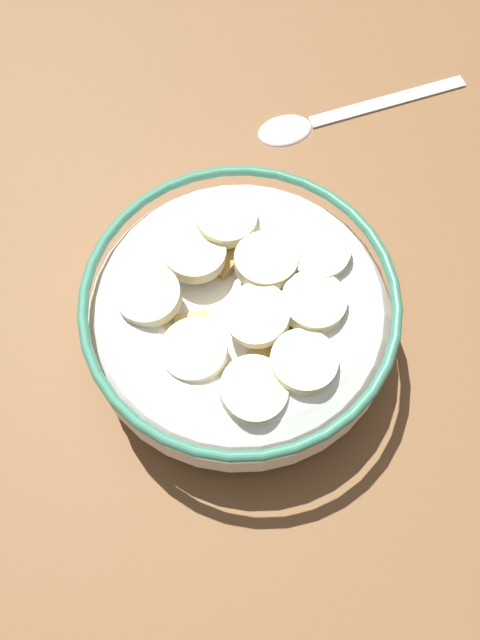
% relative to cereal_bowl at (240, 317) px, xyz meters
% --- Properties ---
extents(ground_plane, '(1.31, 1.31, 0.02)m').
position_rel_cereal_bowl_xyz_m(ground_plane, '(-0.00, 0.00, -0.04)').
color(ground_plane, brown).
extents(cereal_bowl, '(0.18, 0.18, 0.07)m').
position_rel_cereal_bowl_xyz_m(cereal_bowl, '(0.00, 0.00, 0.00)').
color(cereal_bowl, white).
rests_on(cereal_bowl, ground_plane).
extents(spoon, '(0.08, 0.16, 0.01)m').
position_rel_cereal_bowl_xyz_m(spoon, '(0.09, -0.16, -0.03)').
color(spoon, silver).
rests_on(spoon, ground_plane).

